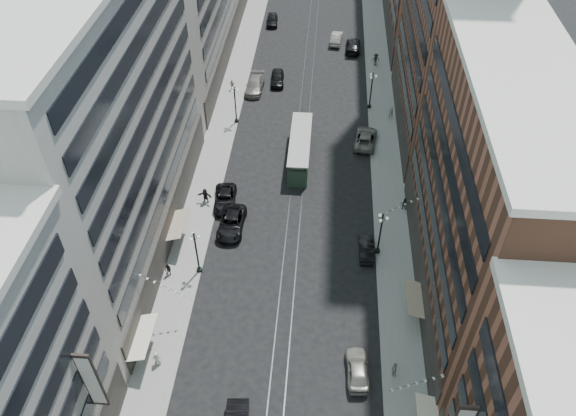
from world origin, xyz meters
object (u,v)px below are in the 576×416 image
(car_10, at_px, (366,249))
(car_13, at_px, (277,78))
(car_8, at_px, (255,85))
(streetcar, at_px, (300,149))
(lamppost_se_far, at_px, (380,232))
(lamppost_sw_mid, at_px, (235,103))
(car_4, at_px, (357,369))
(car_2, at_px, (232,223))
(car_11, at_px, (366,138))
(pedestrian_2, at_px, (168,270))
(pedestrian_8, at_px, (391,112))
(car_14, at_px, (336,38))
(pedestrian_7, at_px, (404,204))
(lamppost_sw_far, at_px, (196,251))
(car_7, at_px, (225,199))
(pedestrian_4, at_px, (394,369))
(lamppost_se_mid, at_px, (371,89))
(car_9, at_px, (272,20))
(pedestrian_5, at_px, (205,196))
(pedestrian_6, at_px, (232,85))
(pedestrian_9, at_px, (376,59))
(car_12, at_px, (353,46))
(pedestrian_1, at_px, (157,358))

(car_10, bearing_deg, car_13, -70.80)
(car_8, xyz_separation_m, car_13, (3.17, 2.27, -0.05))
(streetcar, bearing_deg, lamppost_se_far, -59.47)
(lamppost_sw_mid, relative_size, car_4, 1.19)
(car_10, bearing_deg, car_2, -10.98)
(lamppost_sw_mid, distance_m, car_11, 18.09)
(pedestrian_2, distance_m, pedestrian_8, 38.73)
(pedestrian_2, relative_size, car_14, 0.31)
(car_2, xyz_separation_m, pedestrian_7, (19.24, 4.52, 0.10))
(car_2, relative_size, car_8, 0.98)
(lamppost_sw_far, xyz_separation_m, car_7, (1.06, 10.41, -2.35))
(car_7, bearing_deg, pedestrian_4, -54.55)
(car_2, xyz_separation_m, car_11, (15.20, 17.03, -0.01))
(lamppost_se_mid, xyz_separation_m, car_2, (-16.00, -25.52, -2.28))
(car_4, bearing_deg, lamppost_sw_mid, -70.71)
(car_2, height_order, car_10, car_2)
(lamppost_se_far, distance_m, car_11, 19.67)
(pedestrian_2, relative_size, pedestrian_4, 0.83)
(car_9, relative_size, pedestrian_5, 2.50)
(lamppost_se_mid, bearing_deg, pedestrian_6, 170.76)
(car_11, bearing_deg, lamppost_sw_far, 60.45)
(lamppost_se_mid, relative_size, car_14, 1.10)
(pedestrian_6, relative_size, pedestrian_8, 0.83)
(streetcar, distance_m, pedestrian_8, 15.54)
(lamppost_sw_mid, relative_size, car_8, 0.92)
(car_4, xyz_separation_m, car_8, (-14.47, 46.26, 0.08))
(lamppost_se_far, xyz_separation_m, pedestrian_8, (2.81, 25.45, -1.98))
(streetcar, bearing_deg, car_11, 25.03)
(lamppost_se_mid, bearing_deg, pedestrian_8, -42.20)
(car_4, bearing_deg, car_14, -91.40)
(pedestrian_6, distance_m, pedestrian_8, 23.73)
(lamppost_se_mid, distance_m, pedestrian_9, 12.50)
(lamppost_sw_far, distance_m, car_14, 53.48)
(car_12, relative_size, pedestrian_7, 3.71)
(car_7, height_order, pedestrian_8, pedestrian_8)
(lamppost_sw_far, xyz_separation_m, pedestrian_2, (-3.00, -0.78, -2.18))
(lamppost_se_mid, relative_size, streetcar, 0.48)
(car_11, height_order, car_12, car_12)
(lamppost_se_far, xyz_separation_m, lamppost_se_mid, (0.00, 28.00, 0.00))
(pedestrian_6, bearing_deg, car_14, -123.89)
(streetcar, relative_size, car_12, 2.02)
(car_4, relative_size, pedestrian_7, 3.03)
(car_10, bearing_deg, pedestrian_7, -122.98)
(streetcar, height_order, car_12, streetcar)
(lamppost_sw_far, bearing_deg, pedestrian_5, 96.76)
(lamppost_se_mid, relative_size, pedestrian_7, 3.61)
(pedestrian_6, bearing_deg, pedestrian_2, 97.02)
(pedestrian_1, xyz_separation_m, car_7, (2.68, 21.38, -0.19))
(lamppost_sw_far, relative_size, car_8, 0.92)
(car_11, distance_m, pedestrian_5, 22.93)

